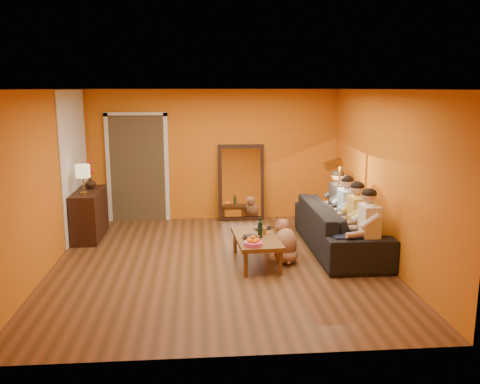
{
  "coord_description": "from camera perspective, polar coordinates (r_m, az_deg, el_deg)",
  "views": [
    {
      "loc": [
        -0.3,
        -7.35,
        2.62
      ],
      "look_at": [
        0.35,
        0.5,
        1.0
      ],
      "focal_mm": 38.0,
      "sensor_mm": 36.0,
      "label": 1
    }
  ],
  "objects": [
    {
      "name": "book_upper",
      "position": [
        7.45,
        0.66,
        -5.12
      ],
      "size": [
        0.23,
        0.27,
        0.02
      ],
      "primitive_type": "imported",
      "rotation": [
        0.0,
        0.0,
        0.29
      ],
      "color": "black",
      "rests_on": "book_mid"
    },
    {
      "name": "door_jamb_left",
      "position": [
        10.34,
        -14.55,
        2.5
      ],
      "size": [
        0.08,
        0.06,
        2.2
      ],
      "primitive_type": "cube",
      "color": "white",
      "rests_on": "wall_back"
    },
    {
      "name": "door_header",
      "position": [
        10.15,
        -11.65,
        8.55
      ],
      "size": [
        1.22,
        0.06,
        0.08
      ],
      "primitive_type": "cube",
      "color": "white",
      "rests_on": "wall_back"
    },
    {
      "name": "floor_lamp",
      "position": [
        8.72,
        11.03,
        -1.19
      ],
      "size": [
        0.31,
        0.25,
        1.44
      ],
      "primitive_type": null,
      "rotation": [
        0.0,
        0.0,
        -0.03
      ],
      "color": "#AB7E32",
      "rests_on": "floor"
    },
    {
      "name": "sideboard",
      "position": [
        9.37,
        -16.56,
        -2.42
      ],
      "size": [
        0.44,
        1.18,
        0.85
      ],
      "primitive_type": "cube",
      "color": "black",
      "rests_on": "floor"
    },
    {
      "name": "book_mid",
      "position": [
        7.48,
        0.72,
        -5.23
      ],
      "size": [
        0.23,
        0.29,
        0.02
      ],
      "primitive_type": "imported",
      "rotation": [
        0.0,
        0.0,
        -0.18
      ],
      "color": "red",
      "rests_on": "book_lower"
    },
    {
      "name": "person_far_right",
      "position": [
        9.09,
        10.91,
        -1.38
      ],
      "size": [
        0.7,
        0.44,
        1.22
      ],
      "primitive_type": null,
      "color": "#37383D",
      "rests_on": "sofa"
    },
    {
      "name": "white_accent",
      "position": [
        9.45,
        -18.07,
        3.01
      ],
      "size": [
        0.02,
        1.9,
        2.58
      ],
      "primitive_type": "cube",
      "color": "white",
      "rests_on": "wall_left"
    },
    {
      "name": "wine_bottle",
      "position": [
        7.6,
        2.28,
        -4.0
      ],
      "size": [
        0.07,
        0.07,
        0.31
      ],
      "primitive_type": "cylinder",
      "color": "black",
      "rests_on": "coffee_table"
    },
    {
      "name": "mirror_glass",
      "position": [
        10.15,
        0.15,
        1.05
      ],
      "size": [
        0.78,
        0.21,
        1.35
      ],
      "primitive_type": "cube",
      "rotation": [
        -0.14,
        0.0,
        0.0
      ],
      "color": "white",
      "rests_on": "mirror_frame"
    },
    {
      "name": "flowers",
      "position": [
        9.46,
        -16.53,
        2.65
      ],
      "size": [
        0.17,
        0.17,
        0.51
      ],
      "primitive_type": null,
      "color": "red",
      "rests_on": "vase"
    },
    {
      "name": "book_lower",
      "position": [
        7.47,
        0.65,
        -5.41
      ],
      "size": [
        0.27,
        0.31,
        0.02
      ],
      "primitive_type": "imported",
      "rotation": [
        0.0,
        0.0,
        0.37
      ],
      "color": "black",
      "rests_on": "coffee_table"
    },
    {
      "name": "person_mid_right",
      "position": [
        8.57,
        11.89,
        -2.2
      ],
      "size": [
        0.7,
        0.44,
        1.22
      ],
      "primitive_type": null,
      "color": "#95B5E7",
      "rests_on": "sofa"
    },
    {
      "name": "mirror_frame",
      "position": [
        10.19,
        0.13,
        1.09
      ],
      "size": [
        0.92,
        0.27,
        1.51
      ],
      "primitive_type": "cube",
      "rotation": [
        -0.14,
        0.0,
        0.0
      ],
      "color": "black",
      "rests_on": "floor"
    },
    {
      "name": "person_mid_left",
      "position": [
        8.06,
        12.99,
        -3.12
      ],
      "size": [
        0.7,
        0.44,
        1.22
      ],
      "primitive_type": null,
      "color": "gold",
      "rests_on": "sofa"
    },
    {
      "name": "doorway_recess",
      "position": [
        10.37,
        -11.34,
        2.68
      ],
      "size": [
        1.06,
        0.3,
        2.1
      ],
      "primitive_type": "cube",
      "color": "#3F2D19",
      "rests_on": "floor"
    },
    {
      "name": "table_lamp",
      "position": [
        8.95,
        -17.19,
        1.34
      ],
      "size": [
        0.24,
        0.24,
        0.51
      ],
      "primitive_type": null,
      "color": "beige",
      "rests_on": "sideboard"
    },
    {
      "name": "fruit_bowl",
      "position": [
        7.22,
        1.47,
        -5.46
      ],
      "size": [
        0.26,
        0.26,
        0.16
      ],
      "primitive_type": null,
      "color": "#ED53B4",
      "rests_on": "coffee_table"
    },
    {
      "name": "vase",
      "position": [
        9.5,
        -16.44,
        1.02
      ],
      "size": [
        0.19,
        0.19,
        0.2
      ],
      "primitive_type": "imported",
      "color": "black",
      "rests_on": "sideboard"
    },
    {
      "name": "tumbler",
      "position": [
        7.8,
        2.63,
        -4.39
      ],
      "size": [
        0.11,
        0.11,
        0.1
      ],
      "primitive_type": "imported",
      "rotation": [
        0.0,
        0.0,
        -0.0
      ],
      "color": "#B27F3F",
      "rests_on": "coffee_table"
    },
    {
      "name": "coffee_table",
      "position": [
        7.75,
        1.84,
        -6.52
      ],
      "size": [
        0.69,
        1.26,
        0.42
      ],
      "primitive_type": null,
      "rotation": [
        0.0,
        0.0,
        0.06
      ],
      "color": "brown",
      "rests_on": "floor"
    },
    {
      "name": "person_far_left",
      "position": [
        7.56,
        14.25,
        -4.17
      ],
      "size": [
        0.7,
        0.44,
        1.22
      ],
      "primitive_type": null,
      "color": "silver",
      "rests_on": "sofa"
    },
    {
      "name": "laptop",
      "position": [
        8.03,
        2.84,
        -4.19
      ],
      "size": [
        0.37,
        0.31,
        0.03
      ],
      "primitive_type": "imported",
      "rotation": [
        0.0,
        0.0,
        0.35
      ],
      "color": "black",
      "rests_on": "coffee_table"
    },
    {
      "name": "door_jamb_right",
      "position": [
        10.2,
        -8.23,
        2.64
      ],
      "size": [
        0.08,
        0.06,
        2.2
      ],
      "primitive_type": "cube",
      "color": "white",
      "rests_on": "wall_back"
    },
    {
      "name": "sofa",
      "position": [
        8.5,
        11.17,
        -3.91
      ],
      "size": [
        2.58,
        1.01,
        0.75
      ],
      "primitive_type": "imported",
      "rotation": [
        0.0,
        0.0,
        1.57
      ],
      "color": "black",
      "rests_on": "floor"
    },
    {
      "name": "dog",
      "position": [
        7.82,
        5.15,
        -5.43
      ],
      "size": [
        0.41,
        0.6,
        0.66
      ],
      "primitive_type": null,
      "rotation": [
        0.0,
        0.0,
        -0.09
      ],
      "color": "#A96A4C",
      "rests_on": "floor"
    },
    {
      "name": "room_shell",
      "position": [
        7.84,
        -2.47,
        1.91
      ],
      "size": [
        5.0,
        5.5,
        2.6
      ],
      "color": "brown",
      "rests_on": "ground"
    }
  ]
}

